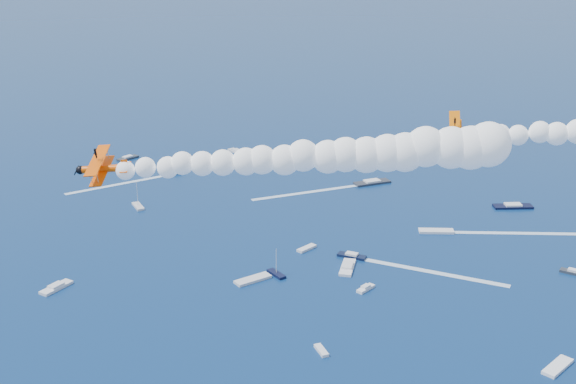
% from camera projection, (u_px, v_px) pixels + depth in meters
% --- Properties ---
extents(biplane_lead, '(7.58, 9.28, 7.52)m').
position_uv_depth(biplane_lead, '(458.00, 134.00, 105.76)').
color(biplane_lead, '#DE6104').
extents(biplane_trail, '(9.04, 10.49, 7.01)m').
position_uv_depth(biplane_trail, '(104.00, 169.00, 97.61)').
color(biplane_trail, '#FF5605').
extents(smoke_trail_trail, '(53.90, 31.06, 9.74)m').
position_uv_depth(smoke_trail_trail, '(305.00, 157.00, 95.84)').
color(smoke_trail_trail, white).
extents(spectator_boats, '(237.82, 178.15, 0.70)m').
position_uv_depth(spectator_boats, '(419.00, 240.00, 211.70)').
color(spectator_boats, '#292D37').
rests_on(spectator_boats, ground).
extents(boat_wakes, '(164.80, 64.71, 0.04)m').
position_uv_depth(boat_wakes, '(331.00, 217.00, 229.93)').
color(boat_wakes, white).
rests_on(boat_wakes, ground).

